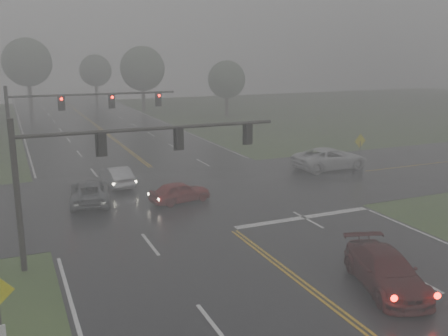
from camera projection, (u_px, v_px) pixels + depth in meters
name	position (u px, v px, depth m)	size (l,w,h in m)	color
main_road	(194.00, 201.00, 31.26)	(18.00, 160.00, 0.02)	black
cross_street	(184.00, 193.00, 33.04)	(120.00, 14.00, 0.02)	black
stop_bar	(304.00, 218.00, 28.02)	(8.50, 0.50, 0.01)	silver
sedan_maroon	(384.00, 288.00, 19.70)	(2.04, 5.02, 1.46)	#3F0B0C
sedan_red	(180.00, 202.00, 30.97)	(1.53, 3.81, 1.30)	maroon
sedan_silver	(117.00, 186.00, 34.72)	(1.45, 4.16, 1.37)	#ADAFB5
car_grey	(90.00, 203.00, 30.79)	(2.28, 4.94, 1.37)	#4E5155
pickup_white	(329.00, 169.00, 39.77)	(2.81, 6.09, 1.69)	silver
signal_gantry_near	(106.00, 158.00, 21.71)	(11.94, 0.29, 6.52)	black
signal_gantry_far	(65.00, 111.00, 37.25)	(12.61, 0.34, 6.76)	black
sign_diamond_east	(360.00, 145.00, 39.72)	(1.15, 0.16, 2.77)	black
tree_ne_a	(142.00, 69.00, 76.27)	(6.83, 6.83, 10.03)	#362A23
tree_n_mid	(27.00, 62.00, 79.81)	(7.75, 7.75, 11.38)	#362A23
tree_e_near	(227.00, 80.00, 71.62)	(5.41, 5.41, 7.95)	#362A23
tree_n_far	(95.00, 71.00, 92.31)	(5.91, 5.91, 8.68)	#362A23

